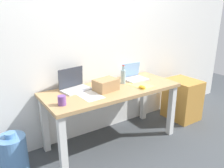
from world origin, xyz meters
TOP-DOWN VIEW (x-y plane):
  - ground_plane at (0.00, 0.00)m, footprint 8.00×8.00m
  - back_wall at (0.00, 0.39)m, footprint 5.20×0.08m
  - desk at (0.00, 0.00)m, footprint 1.63×0.67m
  - laptop_left at (-0.40, 0.19)m, footprint 0.36×0.26m
  - laptop_right at (0.44, 0.13)m, footprint 0.29×0.25m
  - beer_bottle at (0.21, 0.07)m, footprint 0.06×0.06m
  - computer_mouse at (0.29, -0.21)m, footprint 0.06×0.10m
  - cardboard_box at (-0.10, -0.02)m, footprint 0.29×0.23m
  - coffee_mug at (-0.68, -0.14)m, footprint 0.08×0.08m
  - paper_sheet_front_right at (0.35, -0.11)m, footprint 0.24×0.32m
  - paper_sheet_front_left at (-0.34, -0.08)m, footprint 0.22×0.31m
  - water_cooler_jug at (-1.16, 0.06)m, footprint 0.28×0.28m
  - filing_cabinet at (1.26, -0.03)m, footprint 0.40×0.48m

SIDE VIEW (x-z plane):
  - ground_plane at x=0.00m, z-range 0.00..0.00m
  - water_cooler_jug at x=-1.16m, z-range -0.02..0.45m
  - filing_cabinet at x=1.26m, z-range 0.00..0.61m
  - desk at x=0.00m, z-range 0.26..0.98m
  - paper_sheet_front_right at x=0.35m, z-range 0.72..0.73m
  - paper_sheet_front_left at x=-0.34m, z-range 0.72..0.73m
  - computer_mouse at x=0.29m, z-range 0.72..0.76m
  - laptop_right at x=0.44m, z-range 0.66..0.87m
  - coffee_mug at x=-0.68m, z-range 0.72..0.82m
  - laptop_left at x=-0.40m, z-range 0.66..0.91m
  - cardboard_box at x=-0.10m, z-range 0.72..0.86m
  - beer_bottle at x=0.21m, z-range 0.70..0.93m
  - back_wall at x=0.00m, z-range 0.00..2.60m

